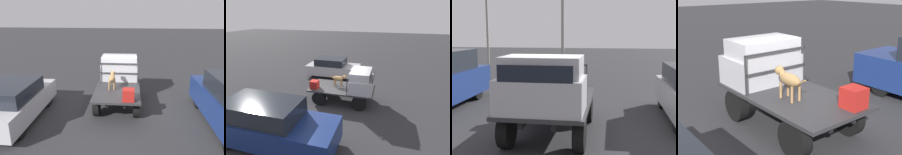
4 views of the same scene
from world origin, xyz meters
TOP-DOWN VIEW (x-y plane):
  - ground_plane at (0.00, 0.00)m, footprint 80.00×80.00m
  - flatbed_truck at (0.00, 0.00)m, footprint 3.71×1.93m
  - truck_cab at (1.16, 0.00)m, footprint 1.24×1.81m
  - truck_headboard at (0.49, 0.00)m, footprint 0.04×1.81m
  - dog at (-0.24, 0.24)m, footprint 1.05×0.28m
  - cargo_crate at (-1.53, -0.48)m, footprint 0.45×0.45m

SIDE VIEW (x-z plane):
  - ground_plane at x=0.00m, z-range 0.00..0.00m
  - flatbed_truck at x=0.00m, z-range 0.18..1.05m
  - cargo_crate at x=-1.53m, z-range 0.87..1.31m
  - dog at x=-0.24m, z-range 0.96..1.69m
  - truck_cab at x=1.16m, z-range 0.83..2.00m
  - truck_headboard at x=0.49m, z-range 1.01..1.96m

